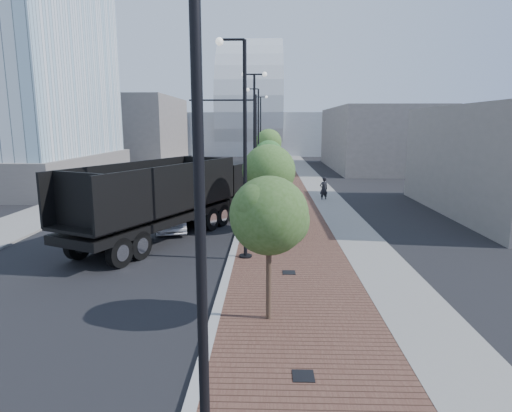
{
  "coord_description": "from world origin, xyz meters",
  "views": [
    {
      "loc": [
        1.57,
        -7.95,
        5.79
      ],
      "look_at": [
        1.0,
        12.0,
        2.0
      ],
      "focal_mm": 30.11,
      "sensor_mm": 36.0,
      "label": 1
    }
  ],
  "objects_px": {
    "white_sedan": "(169,217)",
    "dark_car_mid": "(177,175)",
    "dump_truck": "(197,198)",
    "pedestrian": "(324,189)"
  },
  "relations": [
    {
      "from": "dark_car_mid",
      "to": "dump_truck",
      "type": "bearing_deg",
      "value": -86.4
    },
    {
      "from": "white_sedan",
      "to": "dark_car_mid",
      "type": "relative_size",
      "value": 0.85
    },
    {
      "from": "dark_car_mid",
      "to": "pedestrian",
      "type": "height_order",
      "value": "pedestrian"
    },
    {
      "from": "white_sedan",
      "to": "pedestrian",
      "type": "bearing_deg",
      "value": 26.9
    },
    {
      "from": "dump_truck",
      "to": "white_sedan",
      "type": "xyz_separation_m",
      "value": [
        -1.47,
        -0.82,
        -0.93
      ]
    },
    {
      "from": "dump_truck",
      "to": "white_sedan",
      "type": "bearing_deg",
      "value": -126.44
    },
    {
      "from": "white_sedan",
      "to": "dark_car_mid",
      "type": "xyz_separation_m",
      "value": [
        -3.77,
        20.06,
        -0.01
      ]
    },
    {
      "from": "white_sedan",
      "to": "dark_car_mid",
      "type": "height_order",
      "value": "white_sedan"
    },
    {
      "from": "white_sedan",
      "to": "pedestrian",
      "type": "relative_size",
      "value": 2.37
    },
    {
      "from": "dump_truck",
      "to": "white_sedan",
      "type": "relative_size",
      "value": 3.14
    }
  ]
}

